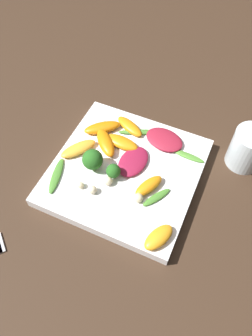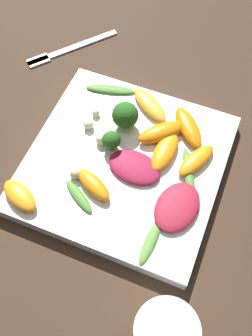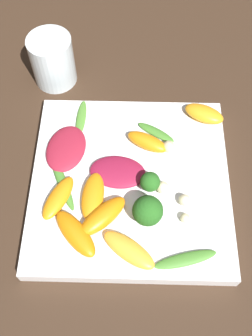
# 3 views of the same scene
# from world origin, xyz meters

# --- Properties ---
(ground_plane) EXTENTS (2.40, 2.40, 0.00)m
(ground_plane) POSITION_xyz_m (0.00, 0.00, 0.00)
(ground_plane) COLOR #382619
(plate) EXTENTS (0.28, 0.28, 0.02)m
(plate) POSITION_xyz_m (0.00, 0.00, 0.01)
(plate) COLOR white
(plate) RESTS_ON ground_plane
(drinking_glass) EXTENTS (0.07, 0.07, 0.09)m
(drinking_glass) POSITION_xyz_m (-0.21, -0.13, 0.04)
(drinking_glass) COLOR silver
(drinking_glass) RESTS_ON ground_plane
(radicchio_leaf_0) EXTENTS (0.06, 0.09, 0.01)m
(radicchio_leaf_0) POSITION_xyz_m (-0.01, -0.02, 0.03)
(radicchio_leaf_0) COLOR maroon
(radicchio_leaf_0) RESTS_ON plate
(radicchio_leaf_1) EXTENTS (0.09, 0.07, 0.01)m
(radicchio_leaf_1) POSITION_xyz_m (-0.05, -0.10, 0.03)
(radicchio_leaf_1) COLOR maroon
(radicchio_leaf_1) RESTS_ON plate
(orange_segment_0) EXTENTS (0.08, 0.07, 0.02)m
(orange_segment_0) POSITION_xyz_m (0.09, -0.07, 0.03)
(orange_segment_0) COLOR orange
(orange_segment_0) RESTS_ON plate
(orange_segment_1) EXTENTS (0.05, 0.07, 0.02)m
(orange_segment_1) POSITION_xyz_m (-0.06, 0.02, 0.03)
(orange_segment_1) COLOR orange
(orange_segment_1) RESTS_ON plate
(orange_segment_2) EXTENTS (0.08, 0.04, 0.02)m
(orange_segment_2) POSITION_xyz_m (0.03, -0.05, 0.03)
(orange_segment_2) COLOR orange
(orange_segment_2) RESTS_ON plate
(orange_segment_3) EXTENTS (0.07, 0.08, 0.02)m
(orange_segment_3) POSITION_xyz_m (0.11, 0.00, 0.03)
(orange_segment_3) COLOR #FCAD33
(orange_segment_3) RESTS_ON plate
(orange_segment_4) EXTENTS (0.07, 0.08, 0.02)m
(orange_segment_4) POSITION_xyz_m (0.06, -0.04, 0.03)
(orange_segment_4) COLOR orange
(orange_segment_4) RESTS_ON plate
(orange_segment_5) EXTENTS (0.08, 0.05, 0.02)m
(orange_segment_5) POSITION_xyz_m (0.03, -0.10, 0.03)
(orange_segment_5) COLOR orange
(orange_segment_5) RESTS_ON plate
(orange_segment_6) EXTENTS (0.05, 0.07, 0.02)m
(orange_segment_6) POSITION_xyz_m (-0.11, 0.11, 0.03)
(orange_segment_6) COLOR orange
(orange_segment_6) RESTS_ON plate
(broccoli_floret_0) EXTENTS (0.03, 0.03, 0.03)m
(broccoli_floret_0) POSITION_xyz_m (0.01, 0.03, 0.04)
(broccoli_floret_0) COLOR #7A9E51
(broccoli_floret_0) RESTS_ON plate
(broccoli_floret_1) EXTENTS (0.04, 0.04, 0.05)m
(broccoli_floret_1) POSITION_xyz_m (0.06, 0.02, 0.05)
(broccoli_floret_1) COLOR #84AD5B
(broccoli_floret_1) RESTS_ON plate
(arugula_sprig_0) EXTENTS (0.05, 0.06, 0.01)m
(arugula_sprig_0) POSITION_xyz_m (-0.08, 0.04, 0.03)
(arugula_sprig_0) COLOR #47842D
(arugula_sprig_0) RESTS_ON plate
(arugula_sprig_1) EXTENTS (0.07, 0.02, 0.01)m
(arugula_sprig_1) POSITION_xyz_m (-0.10, -0.08, 0.03)
(arugula_sprig_1) COLOR #518E33
(arugula_sprig_1) RESTS_ON plate
(arugula_sprig_2) EXTENTS (0.09, 0.05, 0.01)m
(arugula_sprig_2) POSITION_xyz_m (0.01, -0.10, 0.03)
(arugula_sprig_2) COLOR #47842D
(arugula_sprig_2) RESTS_ON plate
(arugula_sprig_3) EXTENTS (0.04, 0.09, 0.01)m
(arugula_sprig_3) POSITION_xyz_m (0.12, 0.07, 0.03)
(arugula_sprig_3) COLOR #47842D
(arugula_sprig_3) RESTS_ON plate
(macadamia_nut_0) EXTENTS (0.02, 0.02, 0.02)m
(macadamia_nut_0) POSITION_xyz_m (0.02, 0.05, 0.03)
(macadamia_nut_0) COLOR beige
(macadamia_nut_0) RESTS_ON plate
(macadamia_nut_1) EXTENTS (0.02, 0.02, 0.02)m
(macadamia_nut_1) POSITION_xyz_m (-0.05, 0.06, 0.03)
(macadamia_nut_1) COLOR beige
(macadamia_nut_1) RESTS_ON plate
(macadamia_nut_2) EXTENTS (0.02, 0.02, 0.02)m
(macadamia_nut_2) POSITION_xyz_m (0.03, 0.08, 0.03)
(macadamia_nut_2) COLOR beige
(macadamia_nut_2) RESTS_ON plate
(macadamia_nut_3) EXTENTS (0.01, 0.01, 0.01)m
(macadamia_nut_3) POSITION_xyz_m (0.06, 0.07, 0.03)
(macadamia_nut_3) COLOR beige
(macadamia_nut_3) RESTS_ON plate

